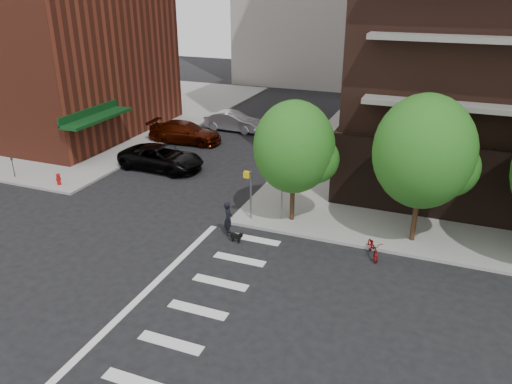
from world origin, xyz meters
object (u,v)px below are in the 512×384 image
dog_walker (228,219)px  scooter (373,248)px  parked_car_black (161,158)px  fire_hydrant (58,178)px  parked_car_maroon (185,132)px  parked_car_silver (233,121)px

dog_walker → scooter: bearing=-108.8°
parked_car_black → dog_walker: bearing=-128.1°
fire_hydrant → dog_walker: bearing=-8.5°
parked_car_maroon → fire_hydrant: bearing=161.1°
scooter → parked_car_black: bearing=134.1°
fire_hydrant → scooter: size_ratio=0.44×
parked_car_maroon → parked_car_silver: parked_car_maroon is taller
fire_hydrant → parked_car_maroon: (2.73, 10.69, 0.26)m
fire_hydrant → parked_car_black: size_ratio=0.13×
parked_car_black → parked_car_maroon: parked_car_maroon is taller
parked_car_black → fire_hydrant: bearing=142.8°
fire_hydrant → scooter: bearing=-3.9°
fire_hydrant → parked_car_maroon: parked_car_maroon is taller
parked_car_black → parked_car_silver: bearing=-1.3°
fire_hydrant → parked_car_silver: parked_car_silver is taller
fire_hydrant → dog_walker: 12.19m
fire_hydrant → parked_car_silver: size_ratio=0.15×
parked_car_maroon → parked_car_silver: 4.85m
parked_car_maroon → parked_car_silver: size_ratio=1.18×
parked_car_maroon → parked_car_silver: bearing=-29.7°
parked_car_black → scooter: bearing=-110.5°
fire_hydrant → parked_car_black: (4.13, 4.98, 0.24)m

